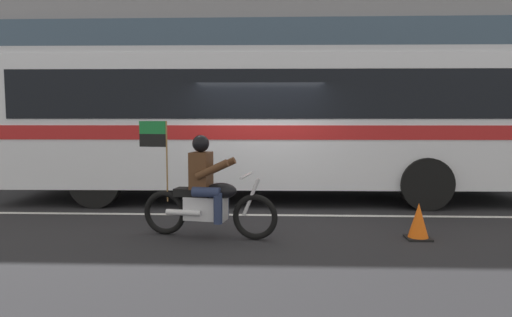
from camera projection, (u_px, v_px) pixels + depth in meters
ground_plane at (260, 209)px, 9.37m from camera, size 60.00×60.00×0.00m
sidewalk_curb at (265, 174)px, 14.44m from camera, size 28.00×3.80×0.15m
lane_center_stripe at (259, 215)px, 8.77m from camera, size 26.60×0.14×0.01m
transit_bus at (269, 115)px, 10.38m from camera, size 11.34×2.79×3.22m
motorcycle_with_rider at (207, 194)px, 7.14m from camera, size 2.17×0.71×1.78m
fire_hydrant at (197, 164)px, 13.00m from camera, size 0.22×0.30×0.75m
traffic_cone at (418, 222)px, 7.05m from camera, size 0.36×0.36×0.55m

